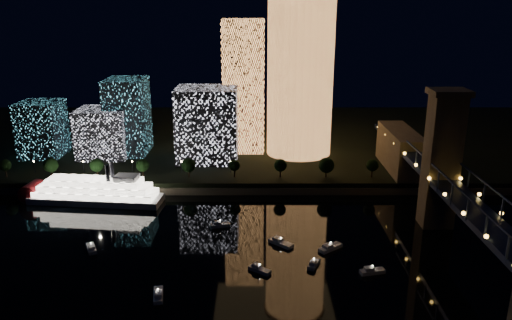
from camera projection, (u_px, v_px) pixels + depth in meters
The scene contains 11 objects.
ground at pixel (258, 302), 135.89m from camera, with size 520.00×520.00×0.00m, color black.
far_bank at pixel (257, 140), 287.68m from camera, with size 420.00×160.00×5.00m, color black.
seawall at pixel (257, 189), 213.62m from camera, with size 420.00×6.00×3.00m, color #6B5E4C.
tower_cylindrical at pixel (300, 71), 241.67m from camera, with size 34.00×34.00×82.41m.
tower_rectangular at pixel (244, 86), 250.85m from camera, with size 20.59×20.59×65.51m, color #FFA051.
midrise_blocks at pixel (138, 124), 243.78m from camera, with size 106.34×36.53×37.48m.
truss_bridge at pixel (499, 242), 134.51m from camera, with size 13.00×266.00×50.00m.
riverboat at pixel (90, 191), 203.14m from camera, with size 58.86×17.89×17.46m.
motorboats at pixel (255, 278), 146.23m from camera, with size 100.68×74.45×2.78m.
esplanade_trees at pixel (190, 165), 216.65m from camera, with size 165.39×6.87×8.94m.
street_lamps at pixel (181, 164), 222.81m from camera, with size 132.70×0.70×5.65m.
Camera 1 is at (-0.54, -117.85, 78.02)m, focal length 35.00 mm.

